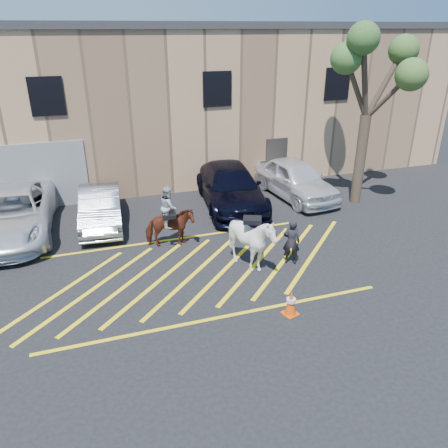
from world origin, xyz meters
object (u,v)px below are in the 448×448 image
object	(u,v)px
car_white_pickup	(12,214)
car_silver_sedan	(100,207)
handler	(291,242)
traffic_cone	(291,303)
tree	(372,66)
mounted_bay	(169,223)
saddled_white	(252,242)
car_blue_suv	(230,187)
car_white_suv	(295,179)

from	to	relation	value
car_white_pickup	car_silver_sedan	xyz separation A→B (m)	(3.13, -0.08, -0.12)
handler	traffic_cone	distance (m)	2.88
tree	car_white_pickup	bearing A→B (deg)	175.39
mounted_bay	saddled_white	bearing A→B (deg)	-47.68
car_blue_suv	traffic_cone	bearing A→B (deg)	-90.76
handler	car_white_suv	bearing A→B (deg)	-88.95
car_white_pickup	car_white_suv	world-z (taller)	car_white_suv
car_white_pickup	saddled_white	bearing A→B (deg)	-32.29
saddled_white	tree	world-z (taller)	tree
traffic_cone	car_white_pickup	bearing A→B (deg)	134.27
car_silver_sedan	car_white_suv	xyz separation A→B (m)	(8.56, 0.40, 0.12)
car_blue_suv	mounted_bay	world-z (taller)	mounted_bay
mounted_bay	tree	xyz separation A→B (m)	(8.62, 1.64, 4.79)
car_white_suv	mounted_bay	bearing A→B (deg)	-160.10
saddled_white	tree	size ratio (longest dim) A/B	0.30
car_white_suv	traffic_cone	world-z (taller)	car_white_suv
car_blue_suv	saddled_white	bearing A→B (deg)	-95.39
saddled_white	traffic_cone	xyz separation A→B (m)	(0.10, -2.63, -0.59)
car_white_pickup	mounted_bay	size ratio (longest dim) A/B	2.71
car_silver_sedan	saddled_white	distance (m)	6.62
mounted_bay	car_white_suv	bearing A→B (deg)	25.76
car_silver_sedan	traffic_cone	world-z (taller)	car_silver_sedan
mounted_bay	traffic_cone	xyz separation A→B (m)	(2.24, -4.97, -0.53)
handler	saddled_white	bearing A→B (deg)	25.97
car_white_suv	traffic_cone	bearing A→B (deg)	-123.12
car_silver_sedan	tree	size ratio (longest dim) A/B	0.60
car_white_suv	tree	xyz separation A→B (m)	(2.23, -1.44, 4.85)
car_blue_suv	mounted_bay	bearing A→B (deg)	-130.82
handler	car_silver_sedan	bearing A→B (deg)	-13.14
car_blue_suv	handler	distance (m)	5.42
handler	traffic_cone	xyz separation A→B (m)	(-1.25, -2.56, -0.40)
traffic_cone	car_silver_sedan	bearing A→B (deg)	119.92
car_blue_suv	traffic_cone	xyz separation A→B (m)	(-1.03, -7.98, -0.48)
car_blue_suv	tree	world-z (taller)	tree
car_silver_sedan	handler	world-z (taller)	handler
car_silver_sedan	handler	xyz separation A→B (m)	(5.65, -5.10, 0.05)
car_white_pickup	car_white_suv	size ratio (longest dim) A/B	1.22
tree	traffic_cone	bearing A→B (deg)	-133.99
tree	saddled_white	bearing A→B (deg)	-148.46
car_silver_sedan	car_blue_suv	world-z (taller)	car_blue_suv
car_white_pickup	car_blue_suv	distance (m)	8.57
car_silver_sedan	handler	size ratio (longest dim) A/B	2.83
saddled_white	mounted_bay	bearing A→B (deg)	132.32
car_blue_suv	traffic_cone	size ratio (longest dim) A/B	7.98
car_silver_sedan	car_white_suv	bearing A→B (deg)	6.71
car_white_pickup	mounted_bay	xyz separation A→B (m)	(5.30, -2.76, 0.06)
car_white_pickup	saddled_white	world-z (taller)	saddled_white
traffic_cone	tree	distance (m)	10.62
car_white_pickup	saddled_white	size ratio (longest dim) A/B	2.76
handler	tree	size ratio (longest dim) A/B	0.21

